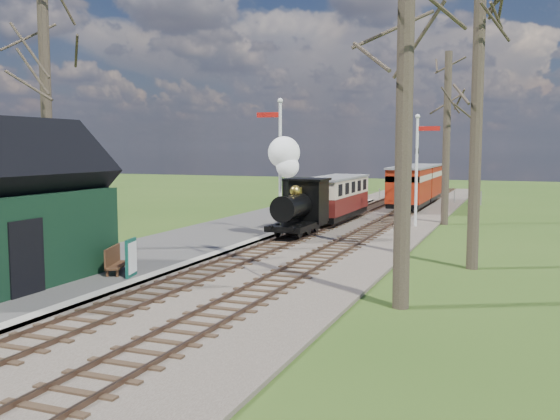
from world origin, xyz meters
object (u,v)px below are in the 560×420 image
Objects in this scene: semaphore_near at (279,158)px; bench at (115,260)px; semaphore_far at (418,162)px; sign_board at (131,258)px; locomotive at (297,194)px; red_carriage_b at (423,182)px; coach at (336,196)px; station_shed at (10,211)px; red_carriage_a at (409,187)px; person at (63,255)px.

semaphore_near is 10.31m from bench.
bench is at bearing -99.65° from semaphore_near.
sign_board is at bearing -110.55° from semaphore_far.
locomotive is 19.49m from red_carriage_b.
locomotive reaches higher than coach.
semaphore_near is 10.43m from sign_board.
semaphore_far is (5.14, 6.00, -0.27)m from semaphore_near.
locomotive is 0.81× the size of red_carriage_b.
station_shed is at bearing -109.24° from locomotive.
bench is (-5.02, -23.80, -0.98)m from red_carriage_a.
sign_board is at bearing -99.94° from red_carriage_a.
semaphore_far is 17.34m from bench.
semaphore_far reaches higher than person.
semaphore_far is at bearing -4.40° from coach.
bench is at bearing -103.56° from locomotive.
red_carriage_a is (3.37, 14.09, -2.06)m from semaphore_near.
station_shed reaches higher than person.
semaphore_near reaches higher than red_carriage_a.
person is at bearing -104.93° from locomotive.
coach is (-4.37, 0.34, -1.88)m from semaphore_far.
locomotive reaches higher than person.
coach is at bearing 175.60° from semaphore_far.
semaphore_far reaches higher than station_shed.
semaphore_far is 1.07× the size of red_carriage_a.
station_shed is 12.58m from semaphore_near.
locomotive is at bearing 4.56° from person.
station_shed is 1.18× the size of red_carriage_b.
person is (-7.46, -17.26, -2.40)m from semaphore_far.
station_shed is 1.01× the size of semaphore_near.
red_carriage_b is (0.00, 5.50, 0.00)m from red_carriage_a.
red_carriage_b is 3.59× the size of bench.
sign_board is at bearing 36.81° from station_shed.
coach is 6.05× the size of sign_board.
station_shed reaches higher than coach.
station_shed is 1.45× the size of locomotive.
bench is (-5.02, -29.30, -0.98)m from red_carriage_b.
person is at bearing -101.64° from semaphore_near.
red_carriage_b is at bearing 80.24° from semaphore_near.
semaphore_near reaches higher than person.
semaphore_near is at bearing -160.02° from locomotive.
semaphore_far is 4.77m from coach.
semaphore_far is 1.07× the size of red_carriage_b.
red_carriage_a is 1.00× the size of red_carriage_b.
coach is at bearing 81.42° from bench.
coach is 4.59× the size of person.
coach reaches higher than person.
semaphore_near is 1.16× the size of red_carriage_a.
red_carriage_a is 4.67× the size of sign_board.
sign_board is at bearing -98.12° from red_carriage_b.
red_carriage_a is 3.55× the size of person.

